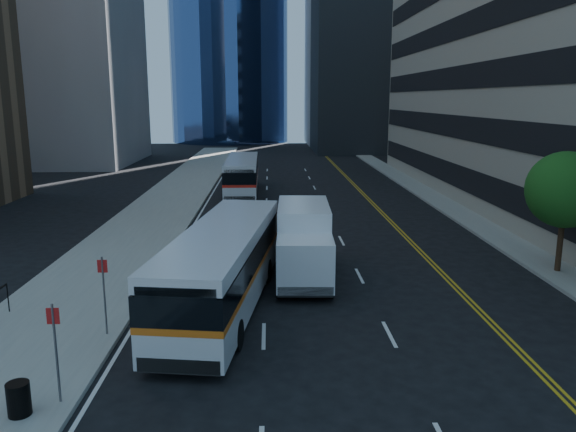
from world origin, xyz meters
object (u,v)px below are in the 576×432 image
object	(u,v)px
bus_front	(224,265)
bus_rear	(242,174)
street_tree	(565,190)
box_truck	(304,241)
trash_can	(19,399)

from	to	relation	value
bus_front	bus_rear	world-z (taller)	bus_front
street_tree	bus_front	bearing A→B (deg)	-166.05
bus_front	bus_rear	xyz separation A→B (m)	(-0.49, 24.78, -0.07)
bus_front	box_truck	world-z (taller)	box_truck
street_tree	box_truck	xyz separation A→B (m)	(-10.88, -0.12, -2.07)
bus_rear	box_truck	world-z (taller)	box_truck
trash_can	bus_rear	bearing A→B (deg)	83.36
bus_rear	trash_can	xyz separation A→B (m)	(-3.71, -31.88, -0.97)
bus_rear	street_tree	bearing A→B (deg)	-56.35
box_truck	bus_rear	bearing A→B (deg)	101.62
bus_rear	trash_can	distance (m)	32.11
street_tree	trash_can	size ratio (longest dim) A/B	6.42
bus_front	trash_can	bearing A→B (deg)	-112.73
street_tree	bus_rear	world-z (taller)	street_tree
trash_can	box_truck	bearing A→B (deg)	55.24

